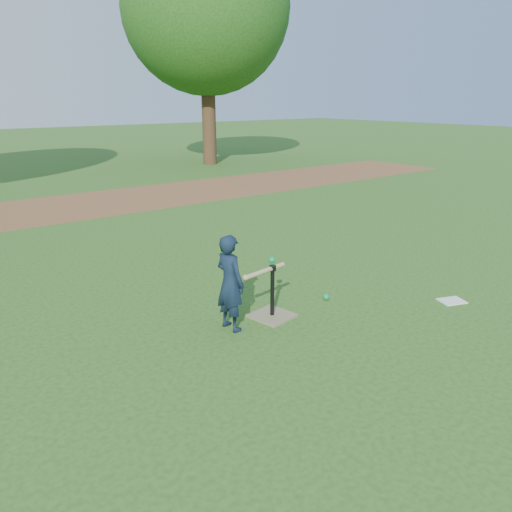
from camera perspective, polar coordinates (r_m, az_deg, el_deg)
ground at (r=5.90m, az=4.79°, el=-6.27°), size 80.00×80.00×0.00m
dirt_strip at (r=12.25m, az=-19.65°, el=5.46°), size 24.00×3.00×0.01m
child at (r=5.26m, az=-2.99°, el=-3.09°), size 0.28×0.40×1.05m
wiffle_ball_ground at (r=6.23m, az=8.02°, el=-4.65°), size 0.08×0.08×0.08m
clipboard at (r=6.59m, az=21.47°, el=-4.80°), size 0.36×0.32×0.01m
batting_tee at (r=5.69m, az=1.86°, el=-5.91°), size 0.50×0.50×0.61m
swing_action at (r=5.45m, az=0.99°, el=-1.50°), size 0.63×0.22×0.13m
tree_right at (r=19.13m, az=-5.75°, el=26.35°), size 5.80×5.80×8.21m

